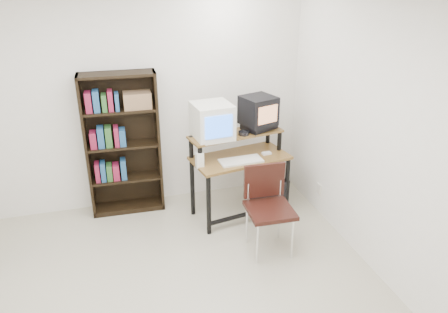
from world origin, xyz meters
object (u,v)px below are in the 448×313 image
object	(u,v)px
crt_tv	(258,111)
pc_tower	(269,192)
crt_monitor	(212,121)
bookshelf	(123,142)
computer_desk	(239,161)
school_chair	(268,200)

from	to	relation	value
crt_tv	pc_tower	size ratio (longest dim) A/B	0.95
crt_tv	crt_monitor	bearing A→B (deg)	168.07
pc_tower	bookshelf	bearing A→B (deg)	139.44
computer_desk	crt_tv	distance (m)	0.61
computer_desk	school_chair	xyz separation A→B (m)	(0.07, -0.72, -0.12)
computer_desk	bookshelf	distance (m)	1.35
crt_tv	school_chair	size ratio (longest dim) A/B	0.48
crt_monitor	bookshelf	distance (m)	1.08
computer_desk	crt_monitor	bearing A→B (deg)	157.88
crt_monitor	crt_tv	size ratio (longest dim) A/B	1.05
school_chair	computer_desk	bearing A→B (deg)	97.61
school_chair	bookshelf	distance (m)	1.80
crt_tv	bookshelf	distance (m)	1.58
computer_desk	pc_tower	size ratio (longest dim) A/B	2.56
computer_desk	school_chair	distance (m)	0.73
computer_desk	crt_tv	size ratio (longest dim) A/B	2.70
computer_desk	school_chair	bearing A→B (deg)	-94.69
crt_monitor	bookshelf	world-z (taller)	bookshelf
crt_tv	bookshelf	size ratio (longest dim) A/B	0.26
crt_monitor	school_chair	distance (m)	1.06
crt_monitor	pc_tower	world-z (taller)	crt_monitor
crt_monitor	school_chair	bearing A→B (deg)	-70.58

